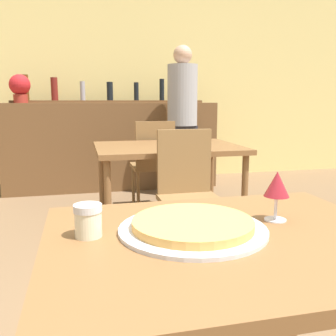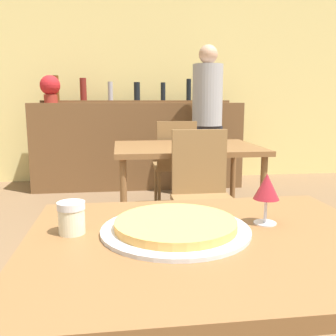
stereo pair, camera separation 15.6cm
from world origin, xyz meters
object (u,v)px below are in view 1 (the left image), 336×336
chair_far_side_back (153,160)px  potted_plant (20,87)px  person_standing (182,116)px  cheese_shaker (88,220)px  wine_glass (277,186)px  pizza_tray (193,226)px  chair_far_side_front (188,187)px

chair_far_side_back → potted_plant: potted_plant is taller
person_standing → potted_plant: bearing=163.7°
cheese_shaker → potted_plant: bearing=100.3°
person_standing → potted_plant: person_standing is taller
person_standing → wine_glass: bearing=-100.1°
potted_plant → chair_far_side_back: bearing=-39.8°
cheese_shaker → potted_plant: potted_plant is taller
pizza_tray → person_standing: (0.84, 3.17, 0.19)m
chair_far_side_back → potted_plant: bearing=-39.8°
chair_far_side_front → potted_plant: size_ratio=2.76×
person_standing → wine_glass: (-0.56, -3.14, -0.09)m
cheese_shaker → person_standing: bearing=70.0°
chair_far_side_front → cheese_shaker: chair_far_side_front is taller
cheese_shaker → wine_glass: bearing=1.0°
pizza_tray → person_standing: 3.29m
cheese_shaker → person_standing: person_standing is taller
pizza_tray → chair_far_side_front: bearing=74.1°
chair_far_side_front → pizza_tray: chair_far_side_front is taller
chair_far_side_back → chair_far_side_front: bearing=90.0°
cheese_shaker → potted_plant: 3.77m
chair_far_side_front → chair_far_side_back: (0.00, 1.21, 0.00)m
chair_far_side_front → wine_glass: size_ratio=5.70×
pizza_tray → potted_plant: size_ratio=1.33×
pizza_tray → cheese_shaker: size_ratio=4.66×
chair_far_side_front → cheese_shaker: (-0.69, -1.34, 0.25)m
chair_far_side_front → wine_glass: bearing=-94.3°
pizza_tray → cheese_shaker: 0.30m
person_standing → chair_far_side_back: bearing=-127.4°
chair_far_side_front → chair_far_side_back: size_ratio=1.00×
cheese_shaker → person_standing: 3.35m
wine_glass → potted_plant: size_ratio=0.48×
person_standing → potted_plant: size_ratio=5.21×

